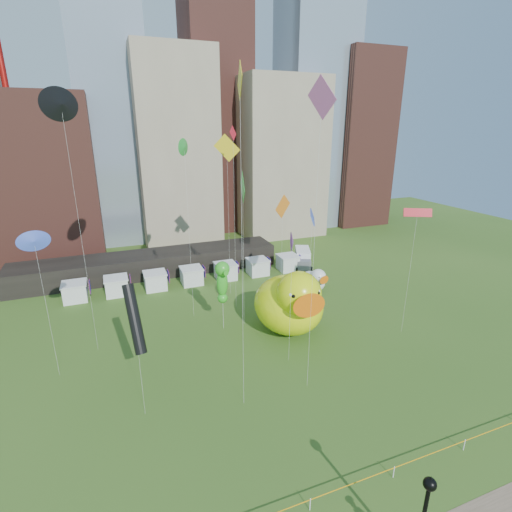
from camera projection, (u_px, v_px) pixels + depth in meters
name	position (u px, v px, depth m)	size (l,w,h in m)	color
ground	(310.00, 510.00, 22.37)	(160.00, 160.00, 0.00)	#355A1C
skyline	(163.00, 124.00, 70.09)	(101.00, 23.00, 68.00)	brown
pavilion	(150.00, 264.00, 57.51)	(38.00, 6.00, 3.20)	black
vendor_tents	(192.00, 276.00, 54.11)	(33.24, 2.80, 2.40)	white
caution_tape	(310.00, 501.00, 22.15)	(50.00, 0.06, 0.90)	white
big_duck	(290.00, 302.00, 40.61)	(7.94, 10.25, 7.68)	#E1F40C
small_duck	(313.00, 281.00, 51.30)	(4.07, 4.87, 3.49)	white
seahorse_green	(222.00, 279.00, 40.48)	(1.64, 2.03, 7.86)	silver
seahorse_purple	(300.00, 289.00, 44.47)	(1.19, 1.45, 4.65)	silver
box_truck	(303.00, 257.00, 61.21)	(4.34, 6.34, 2.54)	white
kite_0	(418.00, 213.00, 37.56)	(2.56, 1.59, 13.57)	silver
kite_2	(61.00, 104.00, 31.08)	(2.05, 2.27, 24.21)	silver
kite_3	(184.00, 148.00, 39.16)	(1.13, 1.59, 20.01)	silver
kite_4	(240.00, 97.00, 23.68)	(0.50, 2.19, 24.93)	silver
kite_5	(34.00, 242.00, 30.46)	(1.67, 0.68, 13.36)	silver
kite_6	(283.00, 207.00, 50.85)	(2.83, 1.45, 12.66)	silver
kite_7	(292.00, 242.00, 32.88)	(0.79, 1.57, 12.62)	silver
kite_8	(233.00, 146.00, 41.34)	(1.12, 1.12, 21.22)	silver
kite_9	(321.00, 106.00, 25.84)	(0.61, 2.84, 24.44)	silver
kite_10	(134.00, 319.00, 27.20)	(1.29, 2.96, 10.68)	silver
kite_11	(243.00, 189.00, 38.66)	(0.66, 3.04, 16.90)	silver
kite_12	(227.00, 150.00, 45.30)	(2.83, 1.51, 20.32)	silver
kite_13	(312.00, 217.00, 41.69)	(2.25, 3.55, 12.40)	silver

